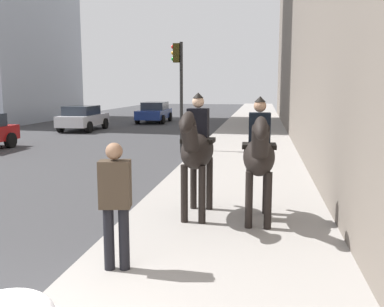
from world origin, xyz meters
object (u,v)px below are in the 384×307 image
mounted_horse_far (259,154)px  car_near_lane (83,118)px  pedestrian_greeting (115,198)px  traffic_light_near_curb (179,80)px  mounted_horse_near (197,149)px  car_far_lane (154,112)px

mounted_horse_far → car_near_lane: mounted_horse_far is taller
pedestrian_greeting → traffic_light_near_curb: bearing=-3.3°
car_near_lane → mounted_horse_far: bearing=-147.9°
mounted_horse_near → car_near_lane: bearing=-148.9°
mounted_horse_far → car_near_lane: 19.06m
car_far_lane → mounted_horse_far: bearing=16.6°
mounted_horse_far → car_far_lane: size_ratio=0.49×
mounted_horse_near → mounted_horse_far: (-0.13, -1.13, -0.05)m
pedestrian_greeting → car_near_lane: bearing=14.6°
mounted_horse_near → mounted_horse_far: mounted_horse_near is taller
mounted_horse_near → car_far_lane: mounted_horse_near is taller
traffic_light_near_curb → mounted_horse_far: bearing=-160.3°
mounted_horse_far → pedestrian_greeting: bearing=-38.9°
traffic_light_near_curb → car_far_lane: bearing=17.9°
car_far_lane → traffic_light_near_curb: traffic_light_near_curb is taller
pedestrian_greeting → car_far_lane: pedestrian_greeting is taller
traffic_light_near_curb → car_near_lane: bearing=43.6°
mounted_horse_near → traffic_light_near_curb: 8.79m
mounted_horse_near → pedestrian_greeting: 2.63m
mounted_horse_far → pedestrian_greeting: 3.01m
pedestrian_greeting → car_far_lane: (24.78, 5.72, -0.34)m
car_near_lane → car_far_lane: (6.32, -2.66, 0.00)m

